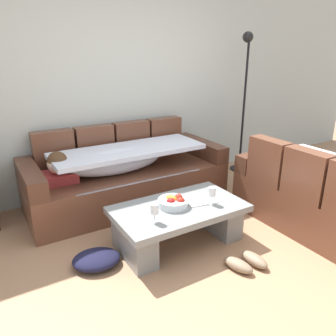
# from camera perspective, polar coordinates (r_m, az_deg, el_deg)

# --- Properties ---
(ground_plane) EXTENTS (14.00, 14.00, 0.00)m
(ground_plane) POSITION_cam_1_polar(r_m,az_deg,el_deg) (2.95, 11.00, -16.38)
(ground_plane) COLOR #A67A58
(back_wall) EXTENTS (9.00, 0.10, 2.70)m
(back_wall) POSITION_cam_1_polar(r_m,az_deg,el_deg) (4.23, -7.90, 14.57)
(back_wall) COLOR #B7C1BA
(back_wall) RESTS_ON ground_plane
(couch_along_wall) EXTENTS (2.28, 0.92, 0.88)m
(couch_along_wall) POSITION_cam_1_polar(r_m,az_deg,el_deg) (3.88, -7.64, -1.36)
(couch_along_wall) COLOR brown
(couch_along_wall) RESTS_ON ground_plane
(couch_near_window) EXTENTS (0.92, 1.74, 0.88)m
(couch_near_window) POSITION_cam_1_polar(r_m,az_deg,el_deg) (3.64, 25.61, -4.68)
(couch_near_window) COLOR brown
(couch_near_window) RESTS_ON ground_plane
(coffee_table) EXTENTS (1.20, 0.68, 0.38)m
(coffee_table) POSITION_cam_1_polar(r_m,az_deg,el_deg) (3.08, 1.86, -8.98)
(coffee_table) COLOR gray
(coffee_table) RESTS_ON ground_plane
(fruit_bowl) EXTENTS (0.28, 0.28, 0.10)m
(fruit_bowl) POSITION_cam_1_polar(r_m,az_deg,el_deg) (3.00, 0.98, -5.89)
(fruit_bowl) COLOR silver
(fruit_bowl) RESTS_ON coffee_table
(wine_glass_near_left) EXTENTS (0.07, 0.07, 0.17)m
(wine_glass_near_left) POSITION_cam_1_polar(r_m,az_deg,el_deg) (2.70, -2.37, -7.22)
(wine_glass_near_left) COLOR silver
(wine_glass_near_left) RESTS_ON coffee_table
(wine_glass_near_right) EXTENTS (0.07, 0.07, 0.17)m
(wine_glass_near_right) POSITION_cam_1_polar(r_m,az_deg,el_deg) (3.04, 7.62, -4.22)
(wine_glass_near_right) COLOR silver
(wine_glass_near_right) RESTS_ON coffee_table
(open_magazine) EXTENTS (0.31, 0.25, 0.01)m
(open_magazine) POSITION_cam_1_polar(r_m,az_deg,el_deg) (3.13, 5.62, -5.59)
(open_magazine) COLOR white
(open_magazine) RESTS_ON coffee_table
(floor_lamp) EXTENTS (0.33, 0.31, 1.95)m
(floor_lamp) POSITION_cam_1_polar(r_m,az_deg,el_deg) (4.83, 13.06, 12.09)
(floor_lamp) COLOR black
(floor_lamp) RESTS_ON ground_plane
(pair_of_shoes) EXTENTS (0.33, 0.30, 0.09)m
(pair_of_shoes) POSITION_cam_1_polar(r_m,az_deg,el_deg) (2.94, 13.42, -15.60)
(pair_of_shoes) COLOR #8C7259
(pair_of_shoes) RESTS_ON ground_plane
(crumpled_garment) EXTENTS (0.47, 0.42, 0.12)m
(crumpled_garment) POSITION_cam_1_polar(r_m,az_deg,el_deg) (2.94, -12.30, -15.22)
(crumpled_garment) COLOR #191933
(crumpled_garment) RESTS_ON ground_plane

